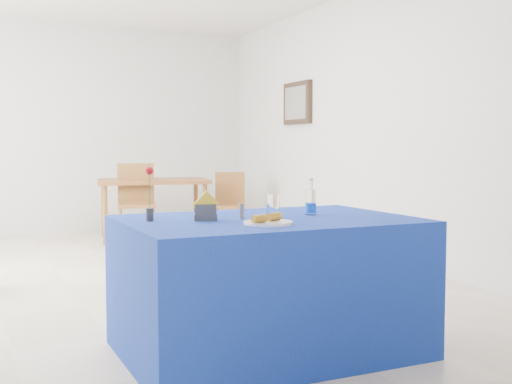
# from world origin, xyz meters

# --- Properties ---
(floor) EXTENTS (7.00, 7.00, 0.00)m
(floor) POSITION_xyz_m (0.00, 0.00, 0.00)
(floor) COLOR beige
(floor) RESTS_ON ground
(room_shell) EXTENTS (7.00, 7.00, 7.00)m
(room_shell) POSITION_xyz_m (0.00, 0.00, 1.75)
(room_shell) COLOR silver
(room_shell) RESTS_ON ground
(picture_frame) EXTENTS (0.06, 0.64, 0.52)m
(picture_frame) POSITION_xyz_m (2.47, 1.60, 1.70)
(picture_frame) COLOR black
(picture_frame) RESTS_ON room_shell
(picture_art) EXTENTS (0.02, 0.52, 0.40)m
(picture_art) POSITION_xyz_m (2.44, 1.60, 1.70)
(picture_art) COLOR #998C66
(picture_art) RESTS_ON room_shell
(plate) EXTENTS (0.26, 0.26, 0.01)m
(plate) POSITION_xyz_m (0.09, -2.46, 0.77)
(plate) COLOR white
(plate) RESTS_ON blue_table
(drinking_glass) EXTENTS (0.08, 0.08, 0.13)m
(drinking_glass) POSITION_xyz_m (0.27, -2.15, 0.82)
(drinking_glass) COLOR white
(drinking_glass) RESTS_ON blue_table
(salt_shaker) EXTENTS (0.03, 0.03, 0.08)m
(salt_shaker) POSITION_xyz_m (-0.07, -2.04, 0.80)
(salt_shaker) COLOR gray
(salt_shaker) RESTS_ON blue_table
(pepper_shaker) EXTENTS (0.03, 0.03, 0.08)m
(pepper_shaker) POSITION_xyz_m (0.07, -2.16, 0.80)
(pepper_shaker) COLOR slate
(pepper_shaker) RESTS_ON blue_table
(blue_table) EXTENTS (1.60, 1.10, 0.76)m
(blue_table) POSITION_xyz_m (0.21, -2.20, 0.38)
(blue_table) COLOR navy
(blue_table) RESTS_ON floor
(water_bottle) EXTENTS (0.07, 0.07, 0.21)m
(water_bottle) POSITION_xyz_m (0.52, -2.14, 0.83)
(water_bottle) COLOR white
(water_bottle) RESTS_ON blue_table
(napkin_holder) EXTENTS (0.15, 0.09, 0.16)m
(napkin_holder) POSITION_xyz_m (-0.15, -2.16, 0.81)
(napkin_holder) COLOR #39383E
(napkin_holder) RESTS_ON blue_table
(rose_vase) EXTENTS (0.04, 0.04, 0.29)m
(rose_vase) POSITION_xyz_m (-0.43, -2.06, 0.90)
(rose_vase) COLOR #27272C
(rose_vase) RESTS_ON blue_table
(oak_table) EXTENTS (1.49, 1.10, 0.76)m
(oak_table) POSITION_xyz_m (0.86, 2.42, 0.68)
(oak_table) COLOR brown
(oak_table) RESTS_ON floor
(chair_bg_left) EXTENTS (0.52, 0.52, 0.96)m
(chair_bg_left) POSITION_xyz_m (0.55, 2.06, 0.56)
(chair_bg_left) COLOR brown
(chair_bg_left) RESTS_ON floor
(chair_bg_right) EXTENTS (0.50, 0.50, 0.84)m
(chair_bg_right) POSITION_xyz_m (1.73, 2.02, 0.49)
(chair_bg_right) COLOR brown
(chair_bg_right) RESTS_ON floor
(banana_pieces) EXTENTS (0.20, 0.12, 0.04)m
(banana_pieces) POSITION_xyz_m (0.08, -2.46, 0.80)
(banana_pieces) COLOR gold
(banana_pieces) RESTS_ON plate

